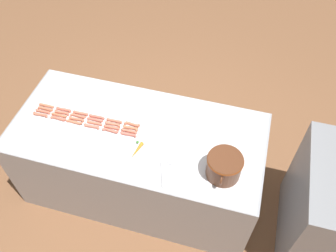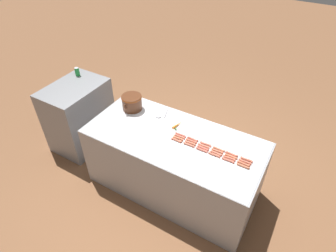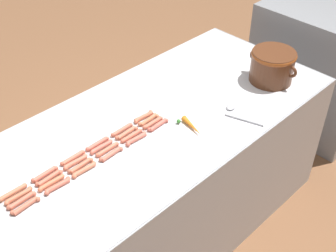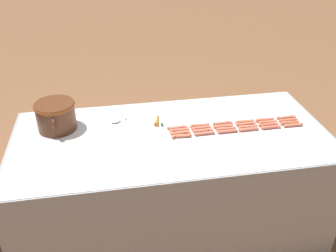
% 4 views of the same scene
% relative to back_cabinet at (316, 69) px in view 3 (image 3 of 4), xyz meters
% --- Properties ---
extents(ground_plane, '(20.00, 20.00, 0.00)m').
position_rel_back_cabinet_xyz_m(ground_plane, '(-0.07, -1.68, -0.51)').
color(ground_plane, brown).
extents(griddle_counter, '(0.99, 2.13, 0.89)m').
position_rel_back_cabinet_xyz_m(griddle_counter, '(-0.07, -1.68, -0.06)').
color(griddle_counter, '#9EA0A5').
rests_on(griddle_counter, ground_plane).
extents(back_cabinet, '(0.91, 0.64, 1.02)m').
position_rel_back_cabinet_xyz_m(back_cabinet, '(0.00, 0.00, 0.00)').
color(back_cabinet, gray).
rests_on(back_cabinet, ground_plane).
extents(hot_dog_0, '(0.03, 0.14, 0.02)m').
position_rel_back_cabinet_xyz_m(hot_dog_0, '(-0.12, -2.54, 0.39)').
color(hot_dog_0, '#CC714F').
rests_on(hot_dog_0, griddle_counter).
extents(hot_dog_1, '(0.03, 0.14, 0.02)m').
position_rel_back_cabinet_xyz_m(hot_dog_1, '(-0.12, -2.37, 0.39)').
color(hot_dog_1, '#D66952').
rests_on(hot_dog_1, griddle_counter).
extents(hot_dog_2, '(0.03, 0.14, 0.02)m').
position_rel_back_cabinet_xyz_m(hot_dog_2, '(-0.12, -2.21, 0.39)').
color(hot_dog_2, '#D26C52').
rests_on(hot_dog_2, griddle_counter).
extents(hot_dog_3, '(0.03, 0.14, 0.02)m').
position_rel_back_cabinet_xyz_m(hot_dog_3, '(-0.12, -2.06, 0.39)').
color(hot_dog_3, '#D56652').
rests_on(hot_dog_3, griddle_counter).
extents(hot_dog_4, '(0.03, 0.14, 0.02)m').
position_rel_back_cabinet_xyz_m(hot_dog_4, '(-0.12, -1.90, 0.39)').
color(hot_dog_4, '#CA6B52').
rests_on(hot_dog_4, griddle_counter).
extents(hot_dog_5, '(0.03, 0.14, 0.02)m').
position_rel_back_cabinet_xyz_m(hot_dog_5, '(-0.12, -1.74, 0.39)').
color(hot_dog_5, '#CE6A4C').
rests_on(hot_dog_5, griddle_counter).
extents(hot_dog_6, '(0.03, 0.14, 0.02)m').
position_rel_back_cabinet_xyz_m(hot_dog_6, '(-0.08, -2.53, 0.39)').
color(hot_dog_6, '#CA6D4D').
rests_on(hot_dog_6, griddle_counter).
extents(hot_dog_7, '(0.03, 0.14, 0.02)m').
position_rel_back_cabinet_xyz_m(hot_dog_7, '(-0.08, -2.37, 0.39)').
color(hot_dog_7, '#D06A50').
rests_on(hot_dog_7, griddle_counter).
extents(hot_dog_8, '(0.03, 0.14, 0.02)m').
position_rel_back_cabinet_xyz_m(hot_dog_8, '(-0.08, -2.22, 0.39)').
color(hot_dog_8, '#D06F54').
rests_on(hot_dog_8, griddle_counter).
extents(hot_dog_9, '(0.03, 0.14, 0.02)m').
position_rel_back_cabinet_xyz_m(hot_dog_9, '(-0.08, -2.06, 0.39)').
color(hot_dog_9, '#D16A56').
rests_on(hot_dog_9, griddle_counter).
extents(hot_dog_10, '(0.03, 0.14, 0.02)m').
position_rel_back_cabinet_xyz_m(hot_dog_10, '(-0.08, -1.90, 0.39)').
color(hot_dog_10, '#CE7153').
rests_on(hot_dog_10, griddle_counter).
extents(hot_dog_11, '(0.03, 0.14, 0.02)m').
position_rel_back_cabinet_xyz_m(hot_dog_11, '(-0.08, -1.74, 0.39)').
color(hot_dog_11, '#D1724D').
rests_on(hot_dog_11, griddle_counter).
extents(hot_dog_12, '(0.03, 0.14, 0.02)m').
position_rel_back_cabinet_xyz_m(hot_dog_12, '(-0.05, -2.53, 0.39)').
color(hot_dog_12, '#D06A50').
rests_on(hot_dog_12, griddle_counter).
extents(hot_dog_13, '(0.03, 0.14, 0.02)m').
position_rel_back_cabinet_xyz_m(hot_dog_13, '(-0.05, -2.38, 0.39)').
color(hot_dog_13, '#D7714D').
rests_on(hot_dog_13, griddle_counter).
extents(hot_dog_14, '(0.03, 0.14, 0.02)m').
position_rel_back_cabinet_xyz_m(hot_dog_14, '(-0.05, -2.22, 0.39)').
color(hot_dog_14, '#CB6D4F').
rests_on(hot_dog_14, griddle_counter).
extents(hot_dog_15, '(0.03, 0.14, 0.02)m').
position_rel_back_cabinet_xyz_m(hot_dog_15, '(-0.05, -2.05, 0.39)').
color(hot_dog_15, '#D67054').
rests_on(hot_dog_15, griddle_counter).
extents(hot_dog_16, '(0.02, 0.14, 0.02)m').
position_rel_back_cabinet_xyz_m(hot_dog_16, '(-0.04, -1.89, 0.39)').
color(hot_dog_16, '#D76950').
rests_on(hot_dog_16, griddle_counter).
extents(hot_dog_17, '(0.03, 0.14, 0.02)m').
position_rel_back_cabinet_xyz_m(hot_dog_17, '(-0.04, -1.74, 0.39)').
color(hot_dog_17, '#CB6B52').
rests_on(hot_dog_17, griddle_counter).
extents(hot_dog_18, '(0.03, 0.14, 0.02)m').
position_rel_back_cabinet_xyz_m(hot_dog_18, '(-0.01, -2.54, 0.39)').
color(hot_dog_18, '#CA674D').
rests_on(hot_dog_18, griddle_counter).
extents(hot_dog_19, '(0.03, 0.14, 0.02)m').
position_rel_back_cabinet_xyz_m(hot_dog_19, '(-0.01, -2.37, 0.39)').
color(hot_dog_19, '#D46750').
rests_on(hot_dog_19, griddle_counter).
extents(hot_dog_20, '(0.03, 0.14, 0.02)m').
position_rel_back_cabinet_xyz_m(hot_dog_20, '(-0.01, -2.22, 0.39)').
color(hot_dog_20, '#D37151').
rests_on(hot_dog_20, griddle_counter).
extents(hot_dog_21, '(0.03, 0.14, 0.02)m').
position_rel_back_cabinet_xyz_m(hot_dog_21, '(-0.01, -2.06, 0.39)').
color(hot_dog_21, '#D26C55').
rests_on(hot_dog_21, griddle_counter).
extents(hot_dog_22, '(0.03, 0.14, 0.02)m').
position_rel_back_cabinet_xyz_m(hot_dog_22, '(-0.01, -1.89, 0.39)').
color(hot_dog_22, '#D26955').
rests_on(hot_dog_22, griddle_counter).
extents(hot_dog_23, '(0.03, 0.14, 0.02)m').
position_rel_back_cabinet_xyz_m(hot_dog_23, '(-0.01, -1.73, 0.39)').
color(hot_dog_23, '#D26655').
rests_on(hot_dog_23, griddle_counter).
extents(bean_pot, '(0.34, 0.27, 0.20)m').
position_rel_back_cabinet_xyz_m(bean_pot, '(0.14, -0.93, 0.49)').
color(bean_pot, '#562D19').
rests_on(bean_pot, griddle_counter).
extents(serving_spoon, '(0.27, 0.12, 0.02)m').
position_rel_back_cabinet_xyz_m(serving_spoon, '(0.20, -1.34, 0.39)').
color(serving_spoon, '#B7B7BC').
rests_on(serving_spoon, griddle_counter).
extents(carrot, '(0.18, 0.07, 0.03)m').
position_rel_back_cabinet_xyz_m(carrot, '(0.12, -1.62, 0.40)').
color(carrot, orange).
rests_on(carrot, griddle_counter).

